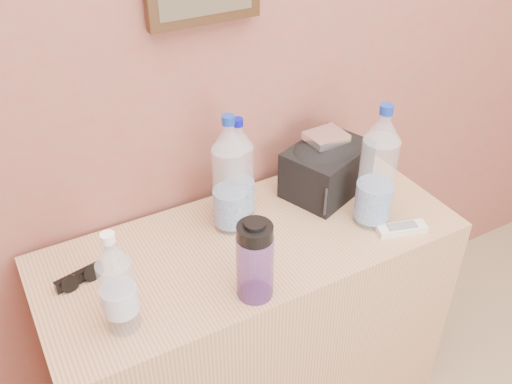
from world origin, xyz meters
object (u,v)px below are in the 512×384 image
pet_small (117,287)px  toiletry_bag (327,167)px  sunglasses (79,277)px  ac_remote (402,229)px  dresser (252,330)px  pet_large_c (230,180)px  nalgene_bottle (255,260)px  foil_packet (326,137)px  pet_large_d (377,173)px  pet_large_b (239,173)px

pet_small → toiletry_bag: pet_small is taller
sunglasses → ac_remote: 0.88m
dresser → pet_small: pet_small is taller
pet_small → pet_large_c: bearing=28.5°
pet_large_c → nalgene_bottle: size_ratio=1.59×
foil_packet → ac_remote: bearing=-75.5°
sunglasses → toiletry_bag: size_ratio=0.51×
nalgene_bottle → toiletry_bag: (0.41, 0.29, -0.02)m
nalgene_bottle → ac_remote: 0.49m
pet_large_d → ac_remote: (0.04, -0.08, -0.15)m
pet_large_d → foil_packet: size_ratio=3.29×
dresser → pet_large_d: pet_large_d is taller
nalgene_bottle → ac_remote: (0.48, 0.01, -0.10)m
dresser → sunglasses: sunglasses is taller
pet_large_c → pet_small: (-0.39, -0.21, -0.04)m
pet_large_d → ac_remote: bearing=-61.7°
pet_large_c → pet_large_d: size_ratio=0.95×
pet_large_b → toiletry_bag: bearing=-5.8°
dresser → nalgene_bottle: bearing=-116.3°
dresser → pet_large_b: pet_large_b is taller
toiletry_bag → pet_small: bearing=176.8°
pet_small → sunglasses: bearing=105.6°
sunglasses → ac_remote: (0.85, -0.24, -0.01)m
pet_small → toiletry_bag: (0.72, 0.23, -0.03)m
pet_small → sunglasses: (-0.05, 0.19, -0.10)m
pet_large_c → ac_remote: pet_large_c is taller
toiletry_bag → pet_large_c: bearing=162.3°
dresser → toiletry_bag: (0.32, 0.10, 0.45)m
pet_large_b → foil_packet: size_ratio=2.75×
toiletry_bag → dresser: bearing=177.6°
nalgene_bottle → ac_remote: nalgene_bottle is taller
pet_large_c → sunglasses: pet_large_c is taller
pet_large_c → foil_packet: 0.34m
pet_large_d → foil_packet: pet_large_d is taller
dresser → pet_large_c: (-0.02, 0.09, 0.52)m
pet_large_b → nalgene_bottle: bearing=-111.1°
pet_large_c → toiletry_bag: (0.34, 0.02, -0.07)m
toiletry_bag → sunglasses: bearing=162.0°
toiletry_bag → foil_packet: 0.10m
dresser → toiletry_bag: 0.56m
nalgene_bottle → pet_large_c: bearing=75.1°
pet_large_c → nalgene_bottle: 0.28m
pet_large_b → ac_remote: size_ratio=2.20×
pet_large_b → pet_small: bearing=-149.7°
pet_large_c → pet_large_d: 0.40m
pet_large_b → toiletry_bag: 0.29m
pet_large_d → nalgene_bottle: pet_large_d is taller
nalgene_bottle → toiletry_bag: size_ratio=0.88×
pet_large_d → toiletry_bag: size_ratio=1.47×
pet_large_c → pet_large_d: pet_large_d is taller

